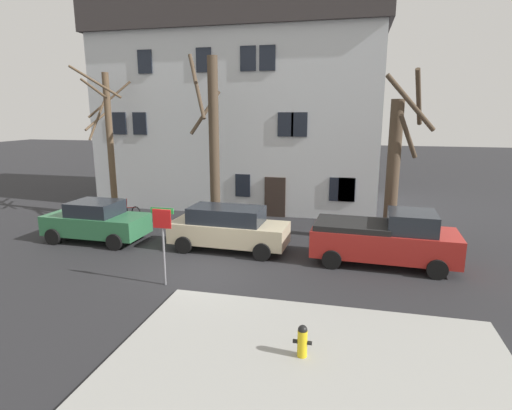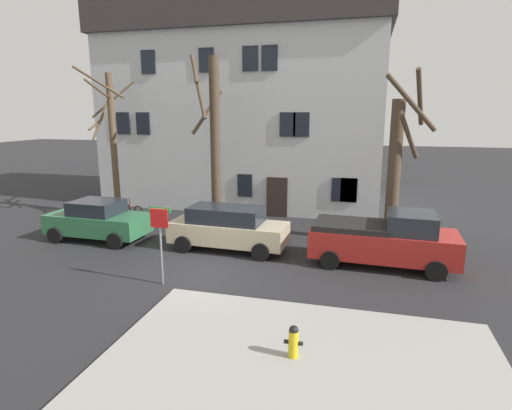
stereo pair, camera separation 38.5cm
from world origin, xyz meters
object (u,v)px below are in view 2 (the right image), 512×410
street_sign_pole (160,231)px  bicycle_leaning (132,211)px  pickup_truck_red (384,239)px  tree_bare_far (396,166)px  tree_bare_near (112,139)px  tree_bare_mid (214,139)px  car_beige_wagon (228,228)px  fire_hydrant (293,341)px  car_green_sedan (98,220)px  building_main (247,106)px

street_sign_pole → bicycle_leaning: 9.35m
pickup_truck_red → bicycle_leaning: size_ratio=3.13×
tree_bare_far → tree_bare_near: bearing=174.0°
tree_bare_mid → bicycle_leaning: (-4.81, 0.51, -3.81)m
pickup_truck_red → bicycle_leaning: 13.02m
tree_bare_far → street_sign_pole: size_ratio=2.77×
tree_bare_mid → pickup_truck_red: size_ratio=1.55×
tree_bare_mid → car_beige_wagon: (1.67, -3.12, -3.26)m
fire_hydrant → pickup_truck_red: bearing=72.4°
car_green_sedan → car_beige_wagon: size_ratio=0.91×
bicycle_leaning → tree_bare_far: bearing=-5.1°
tree_bare_far → tree_bare_mid: bearing=175.5°
building_main → bicycle_leaning: size_ratio=9.91×
pickup_truck_red → street_sign_pole: (-6.91, -3.57, 0.81)m
tree_bare_mid → tree_bare_near: bearing=172.1°
tree_bare_near → bicycle_leaning: bearing=-15.5°
tree_bare_far → car_beige_wagon: 7.23m
tree_bare_far → street_sign_pole: 9.75m
tree_bare_near → street_sign_pole: bearing=-49.4°
tree_bare_far → car_beige_wagon: (-6.37, -2.48, -2.37)m
building_main → tree_bare_near: size_ratio=2.15×
car_beige_wagon → bicycle_leaning: bearing=150.7°
tree_bare_near → tree_bare_mid: (5.90, -0.82, 0.13)m
car_beige_wagon → pickup_truck_red: 5.95m
car_beige_wagon → street_sign_pole: size_ratio=1.87×
street_sign_pole → tree_bare_mid: bearing=95.9°
fire_hydrant → tree_bare_mid: bearing=118.7°
car_beige_wagon → tree_bare_mid: bearing=118.2°
tree_bare_far → street_sign_pole: tree_bare_far is taller
car_green_sedan → tree_bare_near: bearing=113.0°
tree_bare_mid → street_sign_pole: bearing=-84.1°
tree_bare_far → car_green_sedan: tree_bare_far is taller
tree_bare_far → pickup_truck_red: bearing=-98.8°
bicycle_leaning → car_beige_wagon: bearing=-29.3°
car_beige_wagon → fire_hydrant: (3.82, -6.91, -0.41)m
tree_bare_mid → bicycle_leaning: size_ratio=4.84×
tree_bare_near → tree_bare_mid: 5.96m
tree_bare_mid → car_beige_wagon: size_ratio=1.69×
fire_hydrant → tree_bare_near: bearing=136.4°
building_main → street_sign_pole: (0.99, -13.54, -4.02)m
car_beige_wagon → building_main: bearing=101.3°
tree_bare_mid → street_sign_pole: size_ratio=3.15×
tree_bare_near → car_green_sedan: 5.44m
car_green_sedan → pickup_truck_red: size_ratio=0.83×
building_main → tree_bare_mid: 6.85m
car_green_sedan → car_beige_wagon: car_beige_wagon is taller
tree_bare_near → street_sign_pole: size_ratio=3.00×
car_beige_wagon → bicycle_leaning: size_ratio=2.87×
tree_bare_mid → pickup_truck_red: 8.91m
car_beige_wagon → pickup_truck_red: bearing=-2.0°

